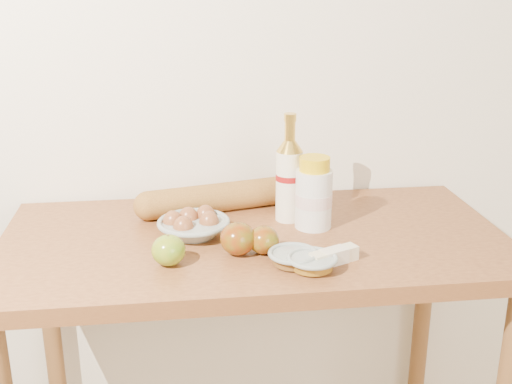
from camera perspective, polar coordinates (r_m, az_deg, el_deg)
back_wall at (r=1.75m, az=-1.54°, el=12.58°), size 3.50×0.02×2.60m
table at (r=1.59m, az=-0.14°, el=-7.99°), size 1.20×0.60×0.90m
bourbon_bottle at (r=1.60m, az=2.96°, el=1.28°), size 0.07×0.07×0.27m
cream_bottle at (r=1.56m, az=5.15°, el=-0.27°), size 0.10×0.10×0.18m
egg_bowl at (r=1.53m, az=-5.61°, el=-2.95°), size 0.22×0.22×0.06m
baguette at (r=1.68m, az=-3.30°, el=-0.47°), size 0.45×0.17×0.07m
apple_yellowgreen at (r=1.39m, az=-7.79°, el=-5.15°), size 0.09×0.09×0.07m
apple_redgreen_front at (r=1.42m, az=-1.61°, el=-4.17°), size 0.10×0.10×0.07m
apple_redgreen_right at (r=1.43m, az=0.69°, el=-4.28°), size 0.07×0.07×0.06m
sugar_bowl at (r=1.38m, az=3.32°, el=-5.84°), size 0.11×0.11×0.03m
syrup_bowl at (r=1.36m, az=5.01°, el=-6.25°), size 0.12×0.12×0.03m
butter_stick at (r=1.40m, az=6.94°, el=-5.70°), size 0.12×0.07×0.03m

